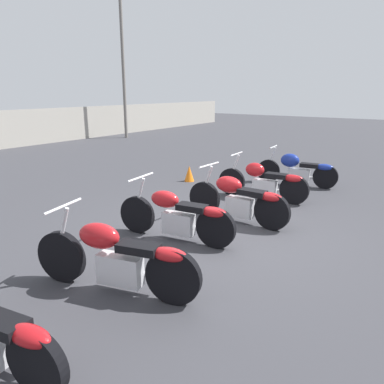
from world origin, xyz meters
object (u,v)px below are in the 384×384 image
object	(u,v)px
motorcycle_slot_1	(117,258)
motorcycle_slot_5	(297,169)
motorcycle_slot_3	(238,199)
motorcycle_slot_4	(264,181)
motorcycle_slot_2	(177,216)
traffic_cone_near	(189,174)
light_pole_left	(122,31)

from	to	relation	value
motorcycle_slot_1	motorcycle_slot_5	distance (m)	6.45
motorcycle_slot_3	motorcycle_slot_4	distance (m)	1.67
motorcycle_slot_1	motorcycle_slot_5	world-z (taller)	motorcycle_slot_1
motorcycle_slot_3	motorcycle_slot_5	distance (m)	3.37
motorcycle_slot_3	motorcycle_slot_4	bearing A→B (deg)	9.31
motorcycle_slot_1	motorcycle_slot_3	distance (m)	3.09
motorcycle_slot_2	motorcycle_slot_5	xyz separation A→B (m)	(4.72, -0.33, 0.00)
motorcycle_slot_4	motorcycle_slot_2	bearing A→B (deg)	173.05
motorcycle_slot_1	motorcycle_slot_5	size ratio (longest dim) A/B	1.05
motorcycle_slot_2	traffic_cone_near	size ratio (longest dim) A/B	4.98
light_pole_left	motorcycle_slot_2	bearing A→B (deg)	-132.15
motorcycle_slot_1	motorcycle_slot_3	size ratio (longest dim) A/B	1.04
motorcycle_slot_2	motorcycle_slot_4	distance (m)	3.01
motorcycle_slot_2	motorcycle_slot_3	bearing A→B (deg)	-24.61
motorcycle_slot_2	motorcycle_slot_3	world-z (taller)	motorcycle_slot_3
motorcycle_slot_2	traffic_cone_near	world-z (taller)	motorcycle_slot_2
motorcycle_slot_3	motorcycle_slot_4	world-z (taller)	motorcycle_slot_3
light_pole_left	motorcycle_slot_1	size ratio (longest dim) A/B	4.08
motorcycle_slot_1	motorcycle_slot_4	size ratio (longest dim) A/B	1.03
motorcycle_slot_4	traffic_cone_near	xyz separation A→B (m)	(0.49, 2.40, -0.21)
light_pole_left	motorcycle_slot_4	world-z (taller)	light_pole_left
motorcycle_slot_1	motorcycle_slot_3	world-z (taller)	motorcycle_slot_1
light_pole_left	motorcycle_slot_3	xyz separation A→B (m)	(-8.17, -10.92, -4.71)
light_pole_left	motorcycle_slot_5	world-z (taller)	light_pole_left
light_pole_left	motorcycle_slot_2	xyz separation A→B (m)	(-9.52, -10.52, -4.73)
motorcycle_slot_1	motorcycle_slot_2	size ratio (longest dim) A/B	1.03
light_pole_left	traffic_cone_near	bearing A→B (deg)	-126.01
motorcycle_slot_1	motorcycle_slot_2	xyz separation A→B (m)	(1.73, 0.40, -0.03)
motorcycle_slot_3	traffic_cone_near	world-z (taller)	motorcycle_slot_3
motorcycle_slot_3	motorcycle_slot_5	size ratio (longest dim) A/B	1.01
light_pole_left	traffic_cone_near	size ratio (longest dim) A/B	21.01
traffic_cone_near	motorcycle_slot_3	bearing A→B (deg)	-129.18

